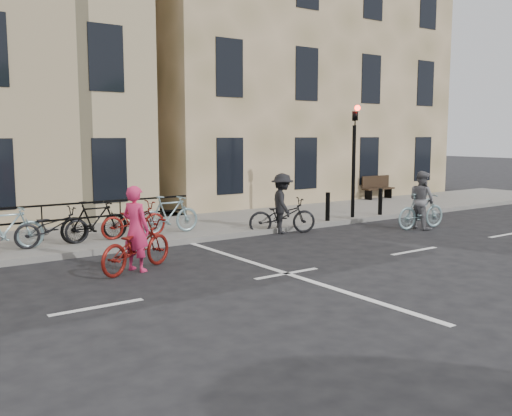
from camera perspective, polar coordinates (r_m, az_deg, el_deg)
ground at (r=11.83m, az=3.09°, el=-6.59°), size 120.00×120.00×0.00m
sidewalk at (r=15.57m, az=-23.10°, el=-3.51°), size 46.00×4.00×0.15m
building_east at (r=27.48m, az=1.03°, el=14.23°), size 14.00×10.00×12.00m
traffic_light at (r=18.86m, az=9.79°, el=6.03°), size 0.18×0.30×3.90m
bollard_east at (r=18.10m, az=7.18°, el=0.15°), size 0.14×0.14×0.90m
bollard_west at (r=19.79m, az=12.32°, el=0.65°), size 0.14×0.14×0.90m
bench at (r=24.76m, az=12.02°, el=2.13°), size 1.60×0.41×0.97m
parked_bikes at (r=14.57m, az=-21.90°, el=-1.87°), size 9.35×1.23×1.05m
cyclist_pink at (r=12.19m, az=-11.89°, el=-3.31°), size 2.13×1.48×1.80m
cyclist_grey at (r=18.00m, az=16.21°, el=0.24°), size 1.87×0.92×1.76m
cyclist_dark at (r=16.49m, az=2.64°, el=-0.19°), size 2.07×1.41×1.75m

